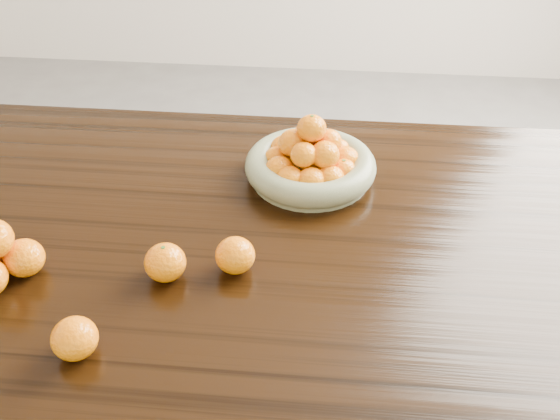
{
  "coord_description": "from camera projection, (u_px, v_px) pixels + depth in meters",
  "views": [
    {
      "loc": [
        0.05,
        -0.97,
        1.54
      ],
      "look_at": [
        -0.04,
        -0.02,
        0.83
      ],
      "focal_mm": 40.0,
      "sensor_mm": 36.0,
      "label": 1
    }
  ],
  "objects": [
    {
      "name": "loose_orange_0",
      "position": [
        165.0,
        262.0,
        1.14
      ],
      "size": [
        0.08,
        0.08,
        0.07
      ],
      "primitive_type": "ellipsoid",
      "color": "orange",
      "rests_on": "dining_table"
    },
    {
      "name": "loose_orange_1",
      "position": [
        75.0,
        338.0,
        0.99
      ],
      "size": [
        0.08,
        0.08,
        0.07
      ],
      "primitive_type": "ellipsoid",
      "color": "orange",
      "rests_on": "dining_table"
    },
    {
      "name": "loose_orange_2",
      "position": [
        235.0,
        255.0,
        1.16
      ],
      "size": [
        0.07,
        0.07,
        0.07
      ],
      "primitive_type": "ellipsoid",
      "color": "orange",
      "rests_on": "dining_table"
    },
    {
      "name": "fruit_bowl",
      "position": [
        310.0,
        162.0,
        1.4
      ],
      "size": [
        0.3,
        0.3,
        0.16
      ],
      "rotation": [
        0.0,
        0.0,
        0.04
      ],
      "color": "gray",
      "rests_on": "dining_table"
    },
    {
      "name": "dining_table",
      "position": [
        302.0,
        270.0,
        1.31
      ],
      "size": [
        2.0,
        1.0,
        0.75
      ],
      "color": "black",
      "rests_on": "ground"
    }
  ]
}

